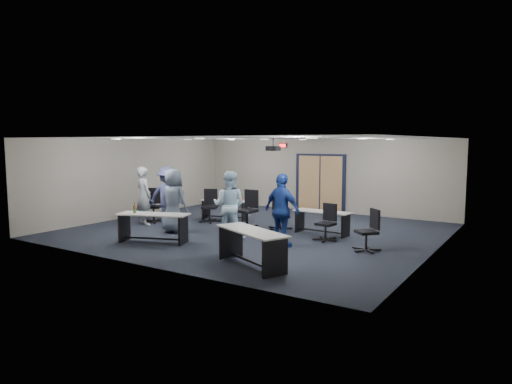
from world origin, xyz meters
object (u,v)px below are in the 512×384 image
Objects in this scene: chair_back_d at (326,223)px; person_navy at (282,210)px; chair_back_b at (247,209)px; person_back at (167,196)px; chair_back_c at (280,212)px; person_gray at (144,196)px; table_front_left at (153,223)px; table_back_left at (225,206)px; table_back_right at (322,218)px; person_plaid at (174,201)px; chair_back_a at (209,206)px; chair_loose_right at (366,230)px; table_front_right at (251,242)px; person_lightblue at (229,205)px; chair_loose_left at (153,205)px.

chair_back_d is 0.53× the size of person_navy.
person_back is at bearing -159.36° from chair_back_b.
person_gray reaches higher than chair_back_c.
chair_back_b is at bearing 51.78° from table_front_left.
table_back_left is 3.83m from table_back_right.
person_plaid is at bearing -148.24° from table_back_right.
chair_back_b is 0.63× the size of person_plaid.
person_navy reaches higher than chair_back_d.
table_back_right is at bearing -24.27° from chair_back_a.
person_navy is at bearing -179.27° from person_plaid.
chair_loose_right is 0.55× the size of person_navy.
table_front_right is at bearing -87.09° from chair_back_d.
person_lightblue is 1.64m from person_navy.
chair_back_b is 4.10m from chair_loose_right.
table_back_right is at bearing -151.10° from person_lightblue.
table_back_right is (3.24, 3.33, -0.07)m from table_front_left.
person_navy is at bearing -92.47° from table_back_right.
person_gray is 1.68m from person_plaid.
chair_back_a reaches higher than table_back_left.
person_navy is at bearing -49.23° from table_back_left.
chair_back_c is at bearing 39.99° from table_front_left.
person_plaid reaches higher than table_back_right.
person_lightblue reaches higher than table_front_right.
chair_loose_right is at bearing -160.85° from person_gray.
person_plaid is at bearing -14.64° from person_lightblue.
table_back_right is at bearing -173.01° from chair_loose_right.
chair_back_a is at bearing 1.11° from chair_loose_left.
chair_back_d is 0.53× the size of person_gray.
chair_back_c is at bearing -158.44° from chair_loose_right.
chair_back_b is at bearing -141.52° from person_gray.
person_gray is (-2.08, 1.67, 0.40)m from table_front_left.
person_gray reaches higher than table_back_left.
chair_back_c is 4.22m from chair_loose_left.
person_lightblue reaches higher than chair_back_b.
table_back_left is at bearing 149.20° from chair_back_b.
person_plaid and person_navy have the same top height.
chair_back_d is at bearing -34.26° from chair_back_a.
table_back_left is 0.92× the size of person_lightblue.
person_plaid is (-3.69, -2.06, 0.47)m from table_back_right.
chair_back_d is at bearing -154.86° from person_gray.
chair_back_c is 1.10× the size of chair_back_d.
table_front_left is 1.94× the size of chair_loose_right.
chair_back_d is 5.17m from person_back.
table_front_left is 1.83× the size of chair_back_a.
person_plaid is at bearing -128.34° from chair_loose_right.
table_back_right is at bearing -22.47° from table_back_left.
chair_back_a is (-3.89, -0.17, 0.08)m from table_back_right.
person_navy is (3.72, -1.80, 0.38)m from chair_back_a.
person_back reaches higher than chair_back_b.
chair_loose_left is at bearing -29.62° from person_back.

